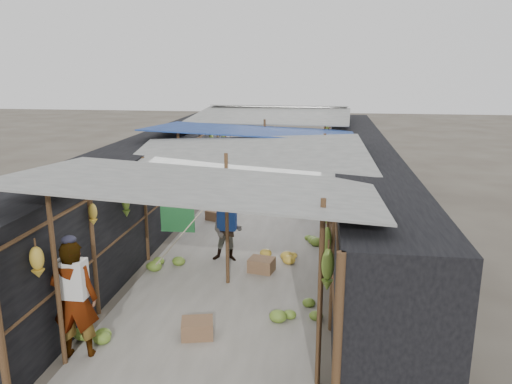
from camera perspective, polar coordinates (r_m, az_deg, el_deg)
The scene contains 14 objects.
ground at distance 7.45m, azimuth -7.89°, elevation -19.93°, with size 80.00×80.00×0.00m, color #6B6356.
aisle_slab at distance 13.21m, azimuth -0.35°, elevation -4.08°, with size 3.60×16.00×0.02m, color #9E998E.
stall_left at distance 13.53m, azimuth -11.75°, elevation 1.08°, with size 1.40×15.00×2.30m, color black.
stall_right at distance 12.80m, azimuth 11.69°, elevation 0.34°, with size 1.40×15.00×2.30m, color black.
crate_near at distance 8.18m, azimuth -6.72°, elevation -15.26°, with size 0.49×0.39×0.30m, color brown.
crate_mid at distance 10.44m, azimuth 0.63°, elevation -8.37°, with size 0.50×0.40×0.30m, color brown.
crate_back at distance 13.83m, azimuth -4.65°, elevation -2.69°, with size 0.45×0.37×0.29m, color brown.
black_basin at distance 17.51m, azimuth 5.20°, elevation 0.77°, with size 0.66×0.66×0.20m, color black.
vendor_elderly at distance 7.78m, azimuth -20.03°, elevation -11.48°, with size 0.66×0.43×1.80m, color silver.
shopper_blue at distance 10.85m, azimuth -3.32°, elevation -4.44°, with size 0.67×0.52×1.38m, color #2059A3.
vendor_seated at distance 16.21m, azimuth 6.46°, elevation 0.72°, with size 0.51×0.29×0.79m, color #49443F.
market_canopy at distance 12.99m, azimuth -0.03°, elevation 6.49°, with size 5.62×15.20×2.77m.
hanging_bananas at distance 13.08m, azimuth 0.73°, elevation 3.15°, with size 3.95×13.84×0.85m.
floor_bananas at distance 10.35m, azimuth -1.62°, elevation -8.54°, with size 3.79×7.44×0.35m.
Camera 1 is at (1.78, -5.91, 4.17)m, focal length 35.00 mm.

